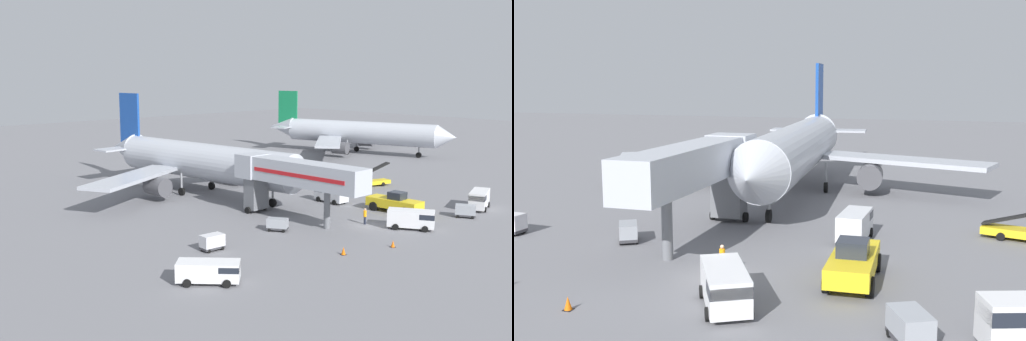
# 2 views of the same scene
# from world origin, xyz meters

# --- Properties ---
(ground_plane) EXTENTS (300.00, 300.00, 0.00)m
(ground_plane) POSITION_xyz_m (0.00, 0.00, 0.00)
(ground_plane) COLOR slate
(airplane_at_gate) EXTENTS (38.67, 40.68, 13.53)m
(airplane_at_gate) POSITION_xyz_m (-2.43, 27.20, 4.53)
(airplane_at_gate) COLOR #B7BCC6
(airplane_at_gate) RESTS_ON ground
(jet_bridge) EXTENTS (3.57, 17.84, 7.06)m
(jet_bridge) POSITION_xyz_m (-4.34, 7.68, 5.25)
(jet_bridge) COLOR #B2B7C1
(jet_bridge) RESTS_ON ground
(pushback_tug) EXTENTS (3.00, 6.85, 2.53)m
(pushback_tug) POSITION_xyz_m (7.77, 1.86, 1.17)
(pushback_tug) COLOR yellow
(pushback_tug) RESTS_ON ground
(belt_loader_truck) EXTENTS (7.52, 3.51, 3.40)m
(belt_loader_truck) POSITION_xyz_m (18.65, 13.98, 0.78)
(belt_loader_truck) COLOR yellow
(belt_loader_truck) RESTS_ON ground
(service_van_outer_left) EXTENTS (5.09, 5.12, 1.82)m
(service_van_outer_left) POSITION_xyz_m (-24.34, -2.48, 1.06)
(service_van_outer_left) COLOR white
(service_van_outer_left) RESTS_ON ground
(service_van_mid_left) EXTENTS (2.20, 4.50, 2.08)m
(service_van_mid_left) POSITION_xyz_m (6.34, 10.80, 1.19)
(service_van_mid_left) COLOR silver
(service_van_mid_left) RESTS_ON ground
(service_van_rear_right) EXTENTS (4.23, 5.32, 2.08)m
(service_van_rear_right) POSITION_xyz_m (2.39, -4.09, 1.19)
(service_van_rear_right) COLOR white
(service_van_rear_right) RESTS_ON ground
(service_van_rear_left) EXTENTS (5.34, 3.44, 2.32)m
(service_van_rear_left) POSITION_xyz_m (16.65, -4.39, 1.32)
(service_van_rear_left) COLOR white
(service_van_rear_left) RESTS_ON ground
(baggage_cart_mid_right) EXTENTS (2.21, 2.52, 1.36)m
(baggage_cart_mid_right) POSITION_xyz_m (-8.89, 5.31, 0.76)
(baggage_cart_mid_right) COLOR #38383D
(baggage_cart_mid_right) RESTS_ON ground
(baggage_cart_near_left) EXTENTS (2.29, 2.67, 1.48)m
(baggage_cart_near_left) POSITION_xyz_m (11.52, -5.37, 0.82)
(baggage_cart_near_left) COLOR #38383D
(baggage_cart_near_left) RESTS_ON ground
(baggage_cart_outer_right) EXTENTS (2.31, 1.38, 1.55)m
(baggage_cart_outer_right) POSITION_xyz_m (-18.51, 4.52, 0.86)
(baggage_cart_outer_right) COLOR #38383D
(baggage_cart_outer_right) RESTS_ON ground
(ground_crew_worker_foreground) EXTENTS (0.36, 0.36, 1.83)m
(ground_crew_worker_foreground) POSITION_xyz_m (0.26, 0.65, 0.97)
(ground_crew_worker_foreground) COLOR #1E2333
(ground_crew_worker_foreground) RESTS_ON ground
(safety_cone_alpha) EXTENTS (0.46, 0.46, 0.70)m
(safety_cone_alpha) POSITION_xyz_m (-4.99, -6.70, 0.34)
(safety_cone_alpha) COLOR black
(safety_cone_alpha) RESTS_ON ground
(safety_cone_bravo) EXTENTS (0.49, 0.49, 0.75)m
(safety_cone_bravo) POSITION_xyz_m (-10.44, -4.97, 0.37)
(safety_cone_bravo) COLOR black
(safety_cone_bravo) RESTS_ON ground
(airplane_background) EXTENTS (37.24, 40.00, 12.57)m
(airplane_background) POSITION_xyz_m (46.45, 38.23, 4.31)
(airplane_background) COLOR #B7BCC6
(airplane_background) RESTS_ON ground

